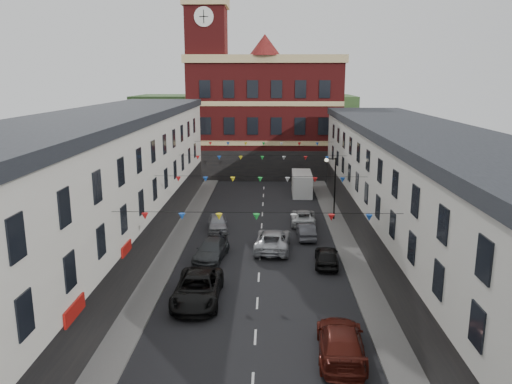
# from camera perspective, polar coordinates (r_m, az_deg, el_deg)

# --- Properties ---
(ground) EXTENTS (160.00, 160.00, 0.00)m
(ground) POSITION_cam_1_polar(r_m,az_deg,el_deg) (34.32, 0.32, -9.72)
(ground) COLOR black
(ground) RESTS_ON ground
(pavement_left) EXTENTS (1.80, 64.00, 0.15)m
(pavement_left) POSITION_cam_1_polar(r_m,az_deg,el_deg) (36.93, -10.49, -8.14)
(pavement_left) COLOR #605E5B
(pavement_left) RESTS_ON ground
(pavement_right) EXTENTS (1.80, 64.00, 0.15)m
(pavement_right) POSITION_cam_1_polar(r_m,az_deg,el_deg) (36.67, 11.35, -8.33)
(pavement_right) COLOR #605E5B
(pavement_right) RESTS_ON ground
(terrace_left) EXTENTS (8.40, 56.00, 10.70)m
(terrace_left) POSITION_cam_1_polar(r_m,az_deg,el_deg) (35.84, -18.82, -0.45)
(terrace_left) COLOR silver
(terrace_left) RESTS_ON ground
(terrace_right) EXTENTS (8.40, 56.00, 9.70)m
(terrace_right) POSITION_cam_1_polar(r_m,az_deg,el_deg) (35.49, 19.75, -1.48)
(terrace_right) COLOR #BCB9B0
(terrace_right) RESTS_ON ground
(civic_building) EXTENTS (20.60, 13.30, 18.50)m
(civic_building) POSITION_cam_1_polar(r_m,az_deg,el_deg) (69.79, 1.03, 8.78)
(civic_building) COLOR maroon
(civic_building) RESTS_ON ground
(clock_tower) EXTENTS (5.60, 5.60, 30.00)m
(clock_tower) POSITION_cam_1_polar(r_m,az_deg,el_deg) (67.18, -5.59, 14.36)
(clock_tower) COLOR maroon
(clock_tower) RESTS_ON ground
(distant_hill) EXTENTS (40.00, 14.00, 10.00)m
(distant_hill) POSITION_cam_1_polar(r_m,az_deg,el_deg) (94.14, -1.28, 7.95)
(distant_hill) COLOR #2C4A22
(distant_hill) RESTS_ON ground
(street_lamp) EXTENTS (1.10, 0.36, 6.00)m
(street_lamp) POSITION_cam_1_polar(r_m,az_deg,el_deg) (46.97, 8.73, 1.36)
(street_lamp) COLOR black
(street_lamp) RESTS_ON ground
(car_left_c) EXTENTS (2.77, 5.95, 1.65)m
(car_left_c) POSITION_cam_1_polar(r_m,az_deg,el_deg) (30.76, -6.69, -10.93)
(car_left_c) COLOR black
(car_left_c) RESTS_ON ground
(car_left_d) EXTENTS (2.65, 5.15, 1.43)m
(car_left_d) POSITION_cam_1_polar(r_m,az_deg,el_deg) (37.46, -5.12, -6.61)
(car_left_d) COLOR #36393C
(car_left_d) RESTS_ON ground
(car_left_e) EXTENTS (2.12, 4.26, 1.39)m
(car_left_e) POSITION_cam_1_polar(r_m,az_deg,el_deg) (44.30, -4.41, -3.51)
(car_left_e) COLOR #9D9EA5
(car_left_e) RESTS_ON ground
(car_right_c) EXTENTS (2.58, 5.62, 1.59)m
(car_right_c) POSITION_cam_1_polar(r_m,az_deg,el_deg) (25.43, 9.68, -16.53)
(car_right_c) COLOR #561911
(car_right_c) RESTS_ON ground
(car_right_d) EXTENTS (1.97, 4.23, 1.40)m
(car_right_d) POSITION_cam_1_polar(r_m,az_deg,el_deg) (36.48, 8.07, -7.27)
(car_right_d) COLOR black
(car_right_d) RESTS_ON ground
(car_right_e) EXTENTS (1.50, 4.00, 1.30)m
(car_right_e) POSITION_cam_1_polar(r_m,az_deg,el_deg) (42.27, 5.74, -4.42)
(car_right_e) COLOR #43444A
(car_right_e) RESTS_ON ground
(car_right_f) EXTENTS (2.37, 4.83, 1.32)m
(car_right_f) POSITION_cam_1_polar(r_m,az_deg,el_deg) (46.32, 5.42, -2.85)
(car_right_f) COLOR silver
(car_right_f) RESTS_ON ground
(moving_car) EXTENTS (3.07, 5.89, 1.58)m
(moving_car) POSITION_cam_1_polar(r_m,az_deg,el_deg) (39.34, 1.93, -5.48)
(moving_car) COLOR silver
(moving_car) RESTS_ON ground
(white_van) EXTENTS (2.30, 5.75, 2.53)m
(white_van) POSITION_cam_1_polar(r_m,az_deg,el_deg) (57.84, 5.25, 0.97)
(white_van) COLOR silver
(white_van) RESTS_ON ground
(pedestrian) EXTENTS (0.71, 0.52, 1.80)m
(pedestrian) POSITION_cam_1_polar(r_m,az_deg,el_deg) (38.55, -4.01, -5.73)
(pedestrian) COLOR black
(pedestrian) RESTS_ON ground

